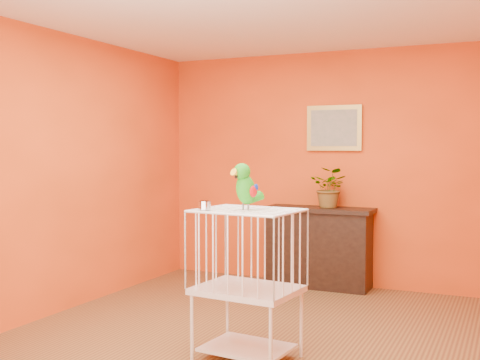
% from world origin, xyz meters
% --- Properties ---
extents(ground, '(4.50, 4.50, 0.00)m').
position_xyz_m(ground, '(0.00, 0.00, 0.00)').
color(ground, brown).
rests_on(ground, ground).
extents(room_shell, '(4.50, 4.50, 4.50)m').
position_xyz_m(room_shell, '(0.00, 0.00, 1.58)').
color(room_shell, '#EC5016').
rests_on(room_shell, ground).
extents(console_cabinet, '(1.18, 0.43, 0.88)m').
position_xyz_m(console_cabinet, '(-0.11, 2.04, 0.44)').
color(console_cabinet, black).
rests_on(console_cabinet, ground).
extents(potted_plant, '(0.44, 0.48, 0.34)m').
position_xyz_m(potted_plant, '(0.01, 2.00, 1.05)').
color(potted_plant, '#26722D').
rests_on(potted_plant, console_cabinet).
extents(framed_picture, '(0.62, 0.04, 0.50)m').
position_xyz_m(framed_picture, '(0.00, 2.22, 1.75)').
color(framed_picture, '#B49740').
rests_on(framed_picture, room_shell).
extents(birdcage, '(0.75, 0.61, 1.09)m').
position_xyz_m(birdcage, '(0.10, -0.37, 0.56)').
color(birdcage, silver).
rests_on(birdcage, ground).
extents(feed_cup, '(0.09, 0.09, 0.06)m').
position_xyz_m(feed_cup, '(-0.16, -0.53, 1.12)').
color(feed_cup, silver).
rests_on(feed_cup, birdcage).
extents(parrot, '(0.19, 0.30, 0.34)m').
position_xyz_m(parrot, '(0.09, -0.39, 1.26)').
color(parrot, '#59544C').
rests_on(parrot, birdcage).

